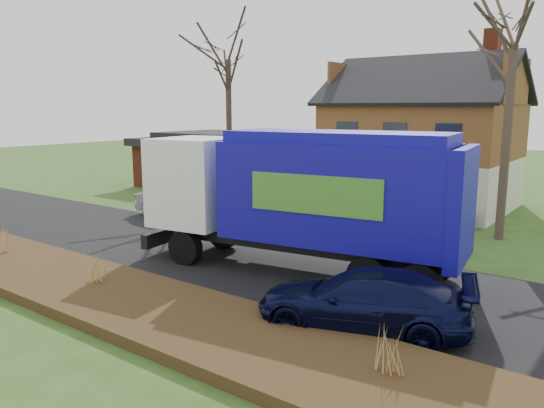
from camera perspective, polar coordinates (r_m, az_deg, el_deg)
The scene contains 14 objects.
ground at distance 19.60m, azimuth -5.23°, elevation -5.57°, with size 120.00×120.00×0.00m, color #2F4717.
road at distance 19.59m, azimuth -5.23°, elevation -5.54°, with size 80.00×7.00×0.02m, color black.
mulch_verge at distance 16.19m, azimuth -17.99°, elevation -8.96°, with size 80.00×3.50×0.30m, color #2F210F.
main_house at distance 30.08m, azimuth 14.97°, elevation 7.47°, with size 12.95×8.95×9.26m.
ranch_house at distance 36.71m, azimuth -5.76°, elevation 4.76°, with size 9.80×8.20×3.70m.
garbage_truck at distance 17.15m, azimuth 3.53°, elevation 1.31°, with size 11.13×4.44×4.64m.
silver_sedan at distance 26.34m, azimuth -10.30°, elevation 0.11°, with size 1.60×4.58×1.51m, color #B3B6BB.
navy_wagon at distance 13.24m, azimuth 9.73°, elevation -10.18°, with size 2.11×5.19×1.51m, color black.
tree_front_west at distance 32.19m, azimuth -4.78°, elevation 17.32°, with size 3.79×3.79×11.27m.
tree_front_east at distance 23.56m, azimuth 24.82°, elevation 18.32°, with size 3.99×3.99×11.07m.
tree_back at distance 37.55m, azimuth 24.53°, elevation 14.74°, with size 3.34×3.34×10.58m.
grass_clump_west at distance 21.12m, azimuth -26.72°, elevation -3.26°, with size 0.37×0.31×0.99m.
grass_clump_mid at distance 16.53m, azimuth -18.48°, elevation -6.19°, with size 0.36×0.30×1.02m.
grass_clump_east at distance 10.82m, azimuth 12.56°, elevation -15.01°, with size 0.38×0.31×0.95m.
Camera 1 is at (12.61, -14.01, 5.37)m, focal length 35.00 mm.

